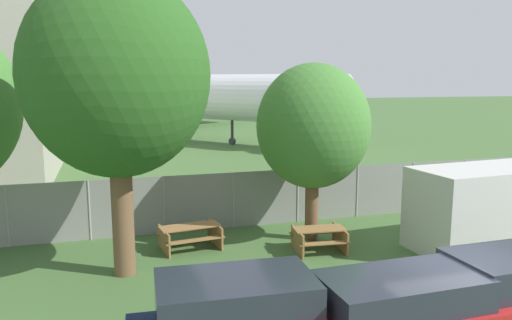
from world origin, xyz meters
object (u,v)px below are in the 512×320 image
object	(u,v)px
airplane	(128,95)
tree_behind_benches	(313,127)
car_red_suv_mid_left	(400,315)
picnic_bench_open_grass	(319,237)
picnic_bench_near_cabin	(190,234)
portable_cabin	(487,208)
tree_left_of_cabin	(117,76)

from	to	relation	value
airplane	tree_behind_benches	distance (m)	34.81
airplane	car_red_suv_mid_left	bearing A→B (deg)	-35.85
tree_behind_benches	car_red_suv_mid_left	world-z (taller)	tree_behind_benches
airplane	car_red_suv_mid_left	world-z (taller)	airplane
airplane	picnic_bench_open_grass	size ratio (longest dim) A/B	20.68
tree_behind_benches	car_red_suv_mid_left	distance (m)	8.11
airplane	picnic_bench_near_cabin	bearing A→B (deg)	-39.67
portable_cabin	tree_behind_benches	distance (m)	6.24
picnic_bench_near_cabin	car_red_suv_mid_left	world-z (taller)	car_red_suv_mid_left
airplane	portable_cabin	bearing A→B (deg)	-25.57
tree_left_of_cabin	tree_behind_benches	bearing A→B (deg)	12.14
airplane	tree_behind_benches	world-z (taller)	airplane
picnic_bench_open_grass	tree_left_of_cabin	size ratio (longest dim) A/B	0.21
picnic_bench_near_cabin	tree_left_of_cabin	xyz separation A→B (m)	(-2.13, -1.64, 5.08)
tree_left_of_cabin	picnic_bench_open_grass	bearing A→B (deg)	1.72
tree_left_of_cabin	car_red_suv_mid_left	world-z (taller)	tree_left_of_cabin
airplane	tree_behind_benches	bearing A→B (deg)	-32.80
tree_left_of_cabin	portable_cabin	bearing A→B (deg)	-5.14
car_red_suv_mid_left	tree_behind_benches	bearing A→B (deg)	79.15
picnic_bench_near_cabin	car_red_suv_mid_left	size ratio (longest dim) A/B	0.47
airplane	tree_behind_benches	size ratio (longest dim) A/B	6.08
portable_cabin	picnic_bench_near_cabin	xyz separation A→B (m)	(-9.33, 2.67, -0.86)
tree_left_of_cabin	car_red_suv_mid_left	size ratio (longest dim) A/B	1.88
picnic_bench_near_cabin	picnic_bench_open_grass	size ratio (longest dim) A/B	1.19
picnic_bench_open_grass	tree_behind_benches	size ratio (longest dim) A/B	0.29
portable_cabin	car_red_suv_mid_left	world-z (taller)	portable_cabin
tree_behind_benches	airplane	bearing A→B (deg)	97.52
picnic_bench_open_grass	tree_behind_benches	world-z (taller)	tree_behind_benches
tree_left_of_cabin	tree_behind_benches	xyz separation A→B (m)	(6.30, 1.35, -1.65)
portable_cabin	car_red_suv_mid_left	xyz separation A→B (m)	(-6.44, -5.06, -0.40)
portable_cabin	picnic_bench_open_grass	bearing A→B (deg)	163.16
picnic_bench_near_cabin	car_red_suv_mid_left	bearing A→B (deg)	-69.48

